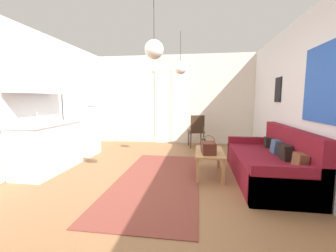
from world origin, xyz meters
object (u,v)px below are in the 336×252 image
(bamboo_vase, at_px, (203,144))
(pendant_lamp_near, at_px, (154,49))
(coffee_table, at_px, (209,154))
(handbag, at_px, (208,148))
(pendant_lamp_far, at_px, (180,68))
(refrigerator, at_px, (83,119))
(accent_chair, at_px, (197,130))
(couch, at_px, (270,164))

(bamboo_vase, distance_m, pendant_lamp_near, 1.94)
(coffee_table, height_order, pendant_lamp_near, pendant_lamp_near)
(handbag, height_order, pendant_lamp_near, pendant_lamp_near)
(bamboo_vase, bearing_deg, pendant_lamp_far, 132.78)
(pendant_lamp_far, bearing_deg, refrigerator, 170.01)
(handbag, height_order, accent_chair, accent_chair)
(handbag, xyz_separation_m, accent_chair, (-0.23, 2.41, -0.03))
(bamboo_vase, height_order, accent_chair, accent_chair)
(couch, relative_size, bamboo_vase, 5.05)
(couch, relative_size, coffee_table, 2.30)
(couch, relative_size, handbag, 6.19)
(bamboo_vase, bearing_deg, pendant_lamp_near, -121.88)
(accent_chair, bearing_deg, bamboo_vase, 81.40)
(couch, relative_size, pendant_lamp_far, 2.56)
(couch, height_order, pendant_lamp_near, pendant_lamp_near)
(bamboo_vase, bearing_deg, refrigerator, 162.03)
(handbag, bearing_deg, coffee_table, 81.04)
(bamboo_vase, bearing_deg, coffee_table, -44.65)
(bamboo_vase, distance_m, handbag, 0.31)
(coffee_table, distance_m, refrigerator, 3.20)
(coffee_table, height_order, handbag, handbag)
(bamboo_vase, bearing_deg, couch, -10.50)
(couch, distance_m, refrigerator, 4.19)
(pendant_lamp_far, bearing_deg, coffee_table, -46.73)
(refrigerator, height_order, pendant_lamp_near, pendant_lamp_near)
(coffee_table, bearing_deg, bamboo_vase, 135.35)
(couch, distance_m, coffee_table, 1.01)
(accent_chair, distance_m, pendant_lamp_far, 2.21)
(refrigerator, xyz_separation_m, accent_chair, (2.73, 1.19, -0.36))
(handbag, bearing_deg, pendant_lamp_near, -133.83)
(accent_chair, bearing_deg, couch, 106.03)
(coffee_table, distance_m, bamboo_vase, 0.23)
(bamboo_vase, xyz_separation_m, accent_chair, (-0.14, 2.12, -0.04))
(accent_chair, xyz_separation_m, pendant_lamp_near, (-0.54, -3.21, 1.49))
(refrigerator, distance_m, accent_chair, 3.00)
(coffee_table, xyz_separation_m, refrigerator, (-2.99, 1.04, 0.49))
(coffee_table, distance_m, accent_chair, 2.25)
(bamboo_vase, bearing_deg, handbag, -73.76)
(refrigerator, distance_m, pendant_lamp_near, 3.19)
(handbag, height_order, refrigerator, refrigerator)
(couch, distance_m, pendant_lamp_near, 2.64)
(handbag, relative_size, pendant_lamp_far, 0.41)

